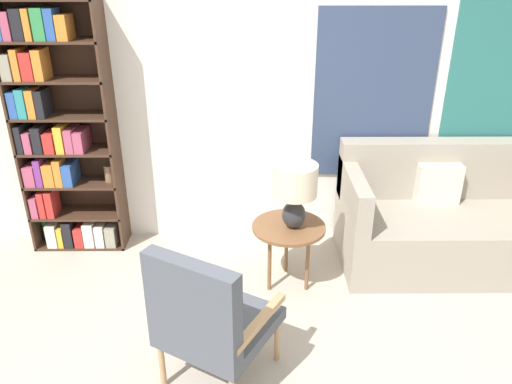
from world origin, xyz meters
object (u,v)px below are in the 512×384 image
object	(u,v)px
table_lamp	(295,187)
bookshelf	(57,135)
side_table	(289,231)
couch	(438,221)
armchair	(207,317)

from	to	relation	value
table_lamp	bookshelf	bearing A→B (deg)	161.35
side_table	couch	bearing A→B (deg)	15.54
couch	side_table	world-z (taller)	couch
bookshelf	couch	distance (m)	3.23
side_table	table_lamp	distance (m)	0.38
side_table	table_lamp	xyz separation A→B (m)	(0.03, -0.02, 0.38)
armchair	side_table	bearing A→B (deg)	63.26
armchair	side_table	distance (m)	1.17
couch	side_table	bearing A→B (deg)	-164.46
side_table	table_lamp	size ratio (longest dim) A/B	1.11
bookshelf	table_lamp	distance (m)	2.02
couch	table_lamp	distance (m)	1.38
bookshelf	side_table	distance (m)	2.05
armchair	side_table	world-z (taller)	armchair
armchair	couch	world-z (taller)	couch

